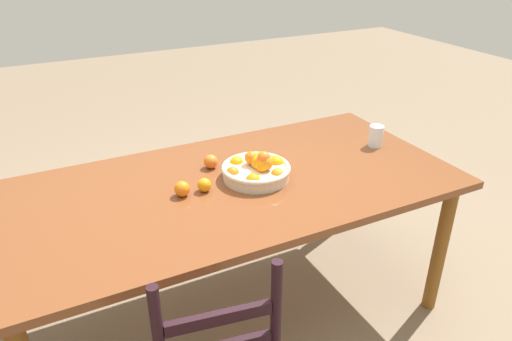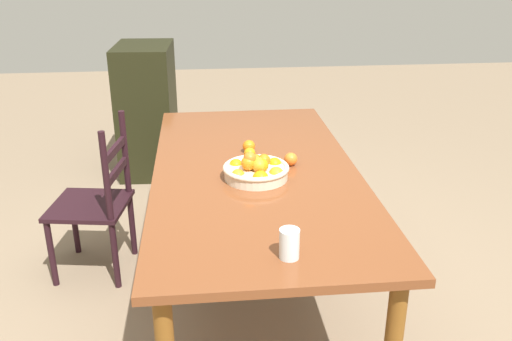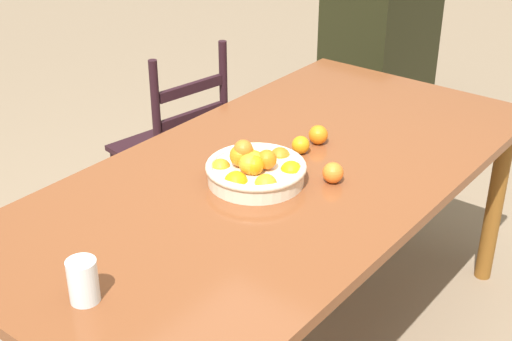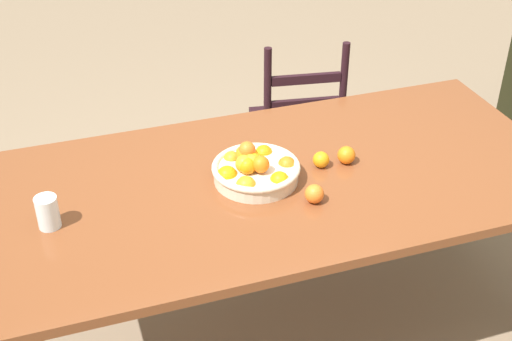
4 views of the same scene
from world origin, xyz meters
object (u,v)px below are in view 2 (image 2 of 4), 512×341
Objects in this scene: fruit_bowl at (256,170)px; orange_loose_1 at (249,146)px; cabinet at (147,110)px; drinking_glass at (289,244)px; chair_near_window at (97,204)px; orange_loose_2 at (250,153)px; orange_loose_0 at (291,159)px; dining_table at (256,183)px.

orange_loose_1 is (0.36, 0.00, -0.01)m from fruit_bowl.
cabinet reaches higher than fruit_bowl.
chair_near_window is at bearing 36.42° from drinking_glass.
cabinet is at bearing 14.80° from drinking_glass.
drinking_glass is (-0.98, -0.05, 0.03)m from orange_loose_2.
cabinet is 17.46× the size of orange_loose_2.
cabinet is 15.99× the size of orange_loose_0.
dining_table is at bearing 2.37° from drinking_glass.
chair_near_window is 1.57m from cabinet.
drinking_glass is at bearing 45.44° from chair_near_window.
orange_loose_2 is (-1.82, -0.69, 0.27)m from cabinet.
orange_loose_0 is at bearing -9.62° from drinking_glass.
fruit_bowl is 0.36m from orange_loose_1.
cabinet is 2.92m from drinking_glass.
orange_loose_0 is at bearing 80.00° from chair_near_window.
chair_near_window reaches higher than orange_loose_2.
cabinet is at bearing 19.80° from dining_table.
cabinet is (1.56, -0.18, 0.10)m from chair_near_window.
orange_loose_0 is (-0.37, -1.06, 0.38)m from chair_near_window.
drinking_glass is (-1.24, -0.92, 0.40)m from chair_near_window.
orange_loose_2 is at bearing 2.97° from drinking_glass.
orange_loose_0 is at bearing -152.21° from cabinet.
dining_table is at bearing 99.87° from orange_loose_0.
cabinet reaches higher than drinking_glass.
orange_loose_2 is at bearing 82.46° from chair_near_window.
drinking_glass is at bearing -162.17° from cabinet.
chair_near_window is 13.85× the size of orange_loose_1.
orange_loose_1 is at bearing -154.96° from cabinet.
chair_near_window is at bearing 59.26° from fruit_bowl.
chair_near_window is 0.96m from orange_loose_1.
chair_near_window is 15.28× the size of orange_loose_2.
cabinet is 2.14m from orange_loose_0.
chair_near_window is 0.98m from orange_loose_2.
orange_loose_0 and orange_loose_1 have the same top height.
orange_loose_1 reaches higher than dining_table.
cabinet is at bearing 20.76° from orange_loose_2.
orange_loose_0 is (0.15, -0.19, -0.01)m from fruit_bowl.
orange_loose_1 is (-1.72, -0.69, 0.28)m from cabinet.
drinking_glass is (-0.72, -0.04, 0.01)m from fruit_bowl.
dining_table is 0.18m from orange_loose_2.
fruit_bowl is 4.71× the size of orange_loose_1.
dining_table is at bearing -177.35° from orange_loose_1.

